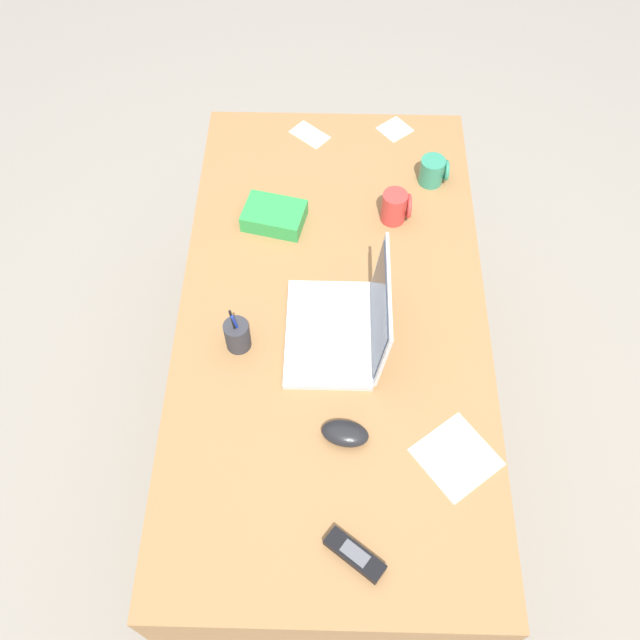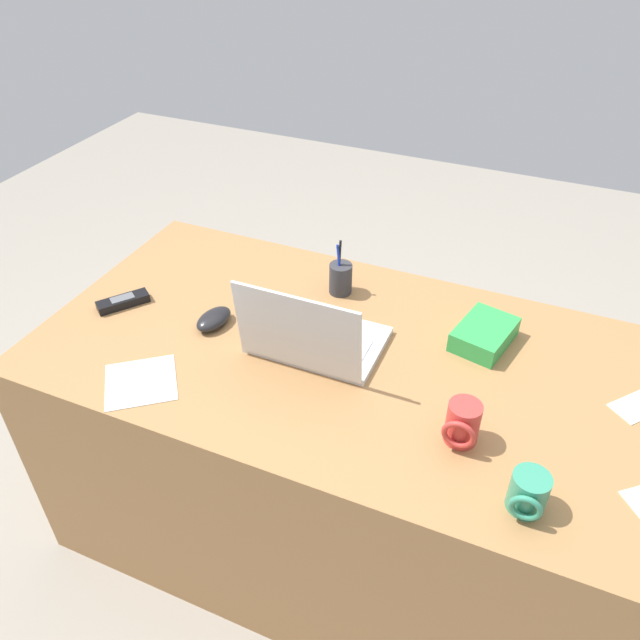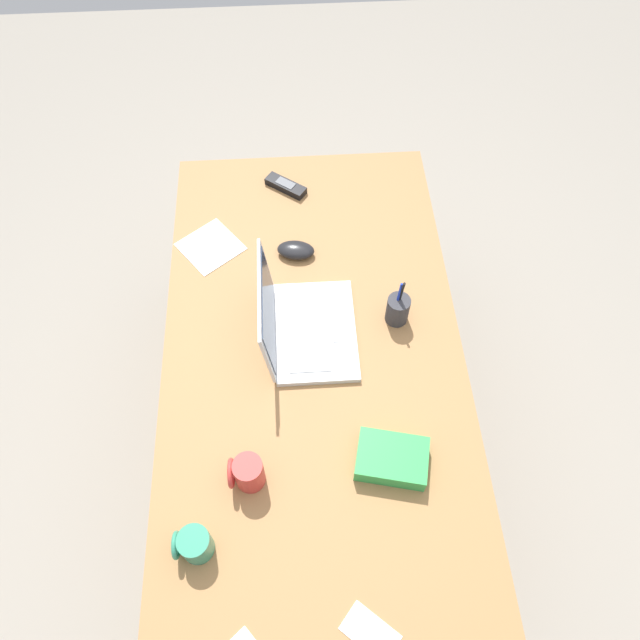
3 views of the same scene
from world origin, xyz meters
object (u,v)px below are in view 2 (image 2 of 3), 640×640
(cordless_phone, at_px, (123,302))
(computer_mouse, at_px, (214,319))
(laptop, at_px, (312,337))
(coffee_mug_tall, at_px, (462,424))
(pen_holder, at_px, (341,278))
(coffee_mug_white, at_px, (528,493))
(snack_bag, at_px, (484,334))

(cordless_phone, bearing_deg, computer_mouse, -175.45)
(laptop, bearing_deg, coffee_mug_tall, 160.55)
(laptop, xyz_separation_m, pen_holder, (0.03, -0.28, -0.00))
(pen_holder, bearing_deg, computer_mouse, 47.76)
(computer_mouse, bearing_deg, laptop, -169.86)
(laptop, relative_size, computer_mouse, 2.86)
(pen_holder, bearing_deg, coffee_mug_tall, 136.58)
(laptop, distance_m, cordless_phone, 0.57)
(pen_holder, bearing_deg, coffee_mug_white, 137.95)
(laptop, bearing_deg, coffee_mug_white, 154.87)
(coffee_mug_tall, xyz_separation_m, snack_bag, (0.02, -0.35, -0.02))
(cordless_phone, bearing_deg, snack_bag, -166.36)
(cordless_phone, height_order, snack_bag, snack_bag)
(pen_holder, bearing_deg, laptop, 97.15)
(coffee_mug_tall, height_order, cordless_phone, coffee_mug_tall)
(coffee_mug_white, height_order, coffee_mug_tall, coffee_mug_tall)
(coffee_mug_white, relative_size, coffee_mug_tall, 0.86)
(laptop, relative_size, coffee_mug_white, 3.78)
(pen_holder, height_order, snack_bag, pen_holder)
(coffee_mug_tall, xyz_separation_m, cordless_phone, (0.97, -0.12, -0.04))
(cordless_phone, relative_size, snack_bag, 0.81)
(laptop, height_order, computer_mouse, laptop)
(laptop, height_order, coffee_mug_tall, laptop)
(coffee_mug_tall, bearing_deg, snack_bag, -86.58)
(computer_mouse, distance_m, pen_holder, 0.38)
(coffee_mug_white, xyz_separation_m, pen_holder, (0.60, -0.54, 0.00))
(laptop, xyz_separation_m, coffee_mug_tall, (-0.41, 0.14, 0.00))
(cordless_phone, xyz_separation_m, snack_bag, (-0.95, -0.23, 0.01))
(coffee_mug_tall, bearing_deg, pen_holder, -43.42)
(laptop, relative_size, pen_holder, 1.98)
(laptop, distance_m, pen_holder, 0.28)
(computer_mouse, height_order, cordless_phone, computer_mouse)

